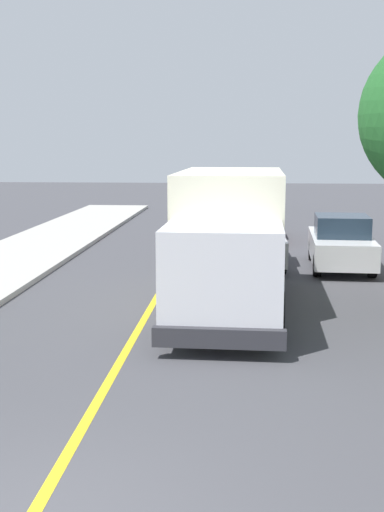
# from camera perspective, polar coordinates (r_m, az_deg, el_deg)

# --- Properties ---
(centre_line_yellow) EXTENTS (0.16, 56.00, 0.01)m
(centre_line_yellow) POSITION_cam_1_polar(r_m,az_deg,el_deg) (16.59, -3.21, -3.83)
(centre_line_yellow) COLOR gold
(centre_line_yellow) RESTS_ON ground
(box_truck) EXTENTS (2.57, 7.24, 3.20)m
(box_truck) POSITION_cam_1_polar(r_m,az_deg,el_deg) (15.49, 3.22, 1.84)
(box_truck) COLOR #F2EDCC
(box_truck) RESTS_ON ground
(parked_car_near) EXTENTS (1.86, 4.42, 1.67)m
(parked_car_near) POSITION_cam_1_polar(r_m,az_deg,el_deg) (21.42, 5.37, 1.34)
(parked_car_near) COLOR #B7B7BC
(parked_car_near) RESTS_ON ground
(parked_car_mid) EXTENTS (1.82, 4.41, 1.67)m
(parked_car_mid) POSITION_cam_1_polar(r_m,az_deg,el_deg) (27.37, 5.24, 3.13)
(parked_car_mid) COLOR maroon
(parked_car_mid) RESTS_ON ground
(parked_car_far) EXTENTS (1.84, 4.41, 1.67)m
(parked_car_far) POSITION_cam_1_polar(r_m,az_deg,el_deg) (33.27, 3.68, 4.29)
(parked_car_far) COLOR #4C564C
(parked_car_far) RESTS_ON ground
(parked_car_furthest) EXTENTS (1.94, 4.46, 1.67)m
(parked_car_furthest) POSITION_cam_1_polar(r_m,az_deg,el_deg) (39.17, 4.56, 5.08)
(parked_car_furthest) COLOR silver
(parked_car_furthest) RESTS_ON ground
(parked_van_across) EXTENTS (2.01, 4.48, 1.67)m
(parked_van_across) POSITION_cam_1_polar(r_m,az_deg,el_deg) (21.23, 12.59, 1.07)
(parked_van_across) COLOR silver
(parked_van_across) RESTS_ON ground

